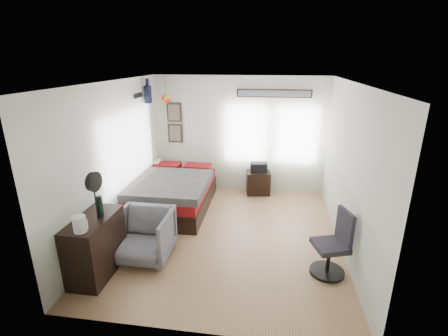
{
  "coord_description": "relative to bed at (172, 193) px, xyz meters",
  "views": [
    {
      "loc": [
        0.72,
        -5.15,
        3.06
      ],
      "look_at": [
        -0.1,
        0.4,
        1.15
      ],
      "focal_mm": 26.0,
      "sensor_mm": 36.0,
      "label": 1
    }
  ],
  "objects": [
    {
      "name": "nightstand",
      "position": [
        1.78,
        1.07,
        -0.08
      ],
      "size": [
        0.59,
        0.5,
        0.54
      ],
      "primitive_type": "cube",
      "rotation": [
        0.0,
        0.0,
        0.14
      ],
      "color": "black",
      "rests_on": "ground_plane"
    },
    {
      "name": "wall_decor",
      "position": [
        0.2,
        1.0,
        1.76
      ],
      "size": [
        3.55,
        1.32,
        1.44
      ],
      "color": "black",
      "rests_on": "room_shell"
    },
    {
      "name": "room_shell",
      "position": [
        1.22,
        -0.78,
        1.27
      ],
      "size": [
        4.02,
        4.52,
        2.71
      ],
      "color": "silver",
      "rests_on": "ground_plane"
    },
    {
      "name": "dresser",
      "position": [
        -0.44,
        -2.31,
        0.11
      ],
      "size": [
        0.48,
        1.0,
        0.9
      ],
      "primitive_type": "cube",
      "color": "black",
      "rests_on": "ground_plane"
    },
    {
      "name": "ground_plane",
      "position": [
        1.3,
        -0.96,
        -0.35
      ],
      "size": [
        4.0,
        4.5,
        0.01
      ],
      "primitive_type": "cube",
      "color": "#94643D"
    },
    {
      "name": "bottle",
      "position": [
        -0.34,
        -2.23,
        0.71
      ],
      "size": [
        0.08,
        0.08,
        0.31
      ],
      "primitive_type": "cylinder",
      "color": "black",
      "rests_on": "dresser"
    },
    {
      "name": "stand_fan",
      "position": [
        -0.35,
        -2.29,
        1.1
      ],
      "size": [
        0.11,
        0.29,
        0.7
      ],
      "rotation": [
        0.0,
        0.0,
        -0.13
      ],
      "color": "black",
      "rests_on": "dresser"
    },
    {
      "name": "task_chair",
      "position": [
        3.0,
        -1.82,
        0.07
      ],
      "size": [
        0.56,
        0.56,
        1.02
      ],
      "rotation": [
        0.0,
        0.0,
        0.31
      ],
      "color": "black",
      "rests_on": "ground_plane"
    },
    {
      "name": "bed",
      "position": [
        0.0,
        0.0,
        0.0
      ],
      "size": [
        1.61,
        2.2,
        0.7
      ],
      "rotation": [
        0.0,
        0.0,
        0.01
      ],
      "color": "black",
      "rests_on": "ground_plane"
    },
    {
      "name": "kettle",
      "position": [
        -0.39,
        -2.68,
        0.67
      ],
      "size": [
        0.2,
        0.17,
        0.22
      ],
      "rotation": [
        0.0,
        0.0,
        -0.26
      ],
      "color": "silver",
      "rests_on": "dresser"
    },
    {
      "name": "armchair",
      "position": [
        0.1,
        -1.84,
        0.05
      ],
      "size": [
        0.85,
        0.88,
        0.79
      ],
      "primitive_type": "imported",
      "rotation": [
        0.0,
        0.0,
        0.01
      ],
      "color": "gray",
      "rests_on": "ground_plane"
    },
    {
      "name": "black_bag",
      "position": [
        1.78,
        1.07,
        0.3
      ],
      "size": [
        0.4,
        0.29,
        0.22
      ],
      "primitive_type": "cube",
      "rotation": [
        0.0,
        0.0,
        0.14
      ],
      "color": "black",
      "rests_on": "nightstand"
    }
  ]
}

